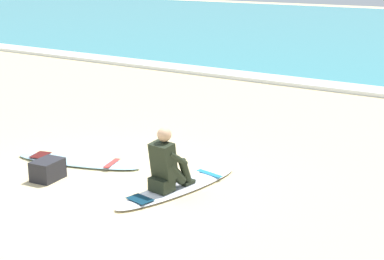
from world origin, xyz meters
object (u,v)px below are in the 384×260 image
at_px(beach_bag, 48,170).
at_px(surfer_seated, 167,165).
at_px(surfboard_spare_near, 78,161).
at_px(surfboard_main, 179,187).

bearing_deg(beach_bag, surfer_seated, 17.06).
xyz_separation_m(surfer_seated, surfboard_spare_near, (-2.06, 0.24, -0.40)).
bearing_deg(surfer_seated, surfboard_main, 77.60).
bearing_deg(surfboard_main, surfboard_spare_near, 179.48).
relative_size(surfboard_main, surfboard_spare_near, 1.06).
distance_m(surfboard_main, surfboard_spare_near, 2.11).
xyz_separation_m(surfboard_main, surfboard_spare_near, (-2.11, 0.02, 0.00)).
distance_m(surfer_seated, surfboard_spare_near, 2.12).
height_order(surfer_seated, beach_bag, surfer_seated).
xyz_separation_m(surfboard_spare_near, beach_bag, (0.17, -0.82, 0.12)).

